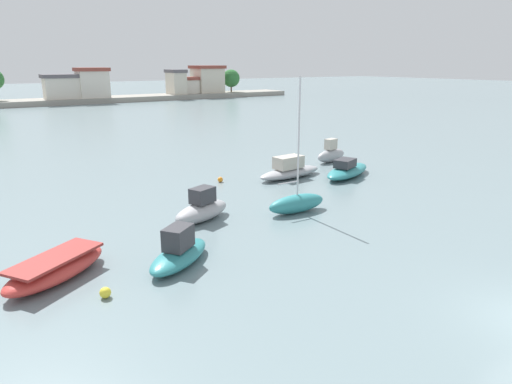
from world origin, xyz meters
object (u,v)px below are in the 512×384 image
at_px(moored_boat_2, 179,252).
at_px(moored_boat_4, 297,203).
at_px(moored_boat_1, 56,268).
at_px(mooring_buoy_2, 335,151).
at_px(moored_boat_3, 202,209).
at_px(moored_boat_6, 347,170).
at_px(mooring_buoy_0, 105,293).
at_px(moored_boat_5, 290,170).
at_px(moored_boat_7, 331,154).
at_px(mooring_buoy_1, 220,180).

xyz_separation_m(moored_boat_2, moored_boat_4, (8.23, 2.65, 0.04)).
bearing_deg(moored_boat_1, mooring_buoy_2, -6.87).
relative_size(moored_boat_1, moored_boat_3, 1.22).
relative_size(moored_boat_6, mooring_buoy_0, 14.41).
bearing_deg(moored_boat_5, moored_boat_2, -149.85).
distance_m(moored_boat_5, mooring_buoy_0, 19.11).
bearing_deg(moored_boat_6, moored_boat_5, 128.93).
bearing_deg(moored_boat_4, moored_boat_6, 30.45).
distance_m(moored_boat_2, moored_boat_7, 22.21).
bearing_deg(moored_boat_1, mooring_buoy_1, 4.23).
height_order(moored_boat_5, mooring_buoy_1, moored_boat_5).
height_order(moored_boat_2, moored_boat_3, moored_boat_3).
height_order(moored_boat_2, moored_boat_6, moored_boat_2).
relative_size(moored_boat_2, moored_boat_4, 0.53).
xyz_separation_m(moored_boat_7, mooring_buoy_2, (2.91, 2.67, -0.47)).
relative_size(moored_boat_1, moored_boat_6, 0.83).
bearing_deg(moored_boat_4, moored_boat_7, 41.82).
bearing_deg(moored_boat_5, mooring_buoy_1, 155.68).
distance_m(moored_boat_6, mooring_buoy_1, 9.23).
distance_m(moored_boat_7, mooring_buoy_1, 11.03).
height_order(moored_boat_3, moored_boat_6, moored_boat_3).
relative_size(moored_boat_5, mooring_buoy_0, 14.00).
xyz_separation_m(moored_boat_2, moored_boat_3, (3.29, 4.37, 0.08)).
bearing_deg(mooring_buoy_0, moored_boat_3, 39.74).
distance_m(moored_boat_2, mooring_buoy_2, 26.09).
bearing_deg(moored_boat_1, moored_boat_7, -9.38).
relative_size(mooring_buoy_0, mooring_buoy_1, 1.07).
relative_size(moored_boat_3, mooring_buoy_0, 9.81).
xyz_separation_m(moored_boat_3, moored_boat_7, (15.67, 7.19, 0.06)).
distance_m(moored_boat_6, moored_boat_7, 5.18).
bearing_deg(moored_boat_5, moored_boat_6, -35.13).
bearing_deg(moored_boat_2, mooring_buoy_0, 162.66).
height_order(moored_boat_1, mooring_buoy_1, moored_boat_1).
height_order(moored_boat_7, mooring_buoy_2, moored_boat_7).
height_order(moored_boat_1, moored_boat_6, moored_boat_6).
bearing_deg(moored_boat_4, mooring_buoy_0, -159.80).
bearing_deg(moored_boat_7, moored_boat_4, -151.49).
relative_size(moored_boat_6, mooring_buoy_2, 14.79).
height_order(moored_boat_1, moored_boat_4, moored_boat_4).
height_order(moored_boat_7, mooring_buoy_1, moored_boat_7).
height_order(moored_boat_6, mooring_buoy_0, moored_boat_6).
bearing_deg(moored_boat_1, moored_boat_6, -17.64).
bearing_deg(moored_boat_6, moored_boat_7, 39.07).
bearing_deg(moored_boat_2, moored_boat_6, -12.89).
xyz_separation_m(moored_boat_1, mooring_buoy_0, (1.12, -2.49, -0.25)).
xyz_separation_m(moored_boat_3, mooring_buoy_2, (18.58, 9.86, -0.41)).
xyz_separation_m(moored_boat_2, moored_boat_6, (16.41, 7.06, -0.05)).
bearing_deg(moored_boat_6, moored_boat_3, 170.17).
relative_size(moored_boat_5, moored_boat_7, 1.60).
distance_m(moored_boat_4, moored_boat_7, 13.96).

